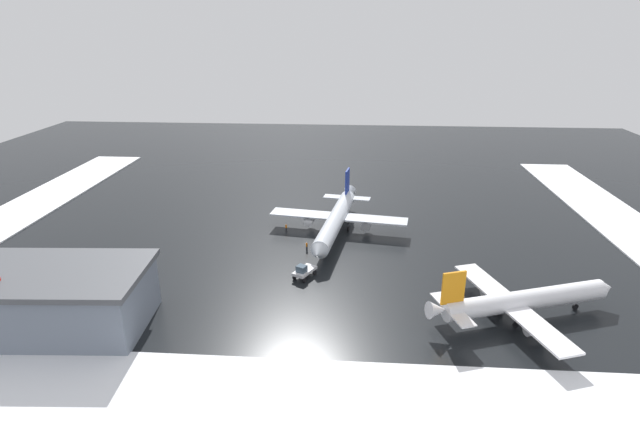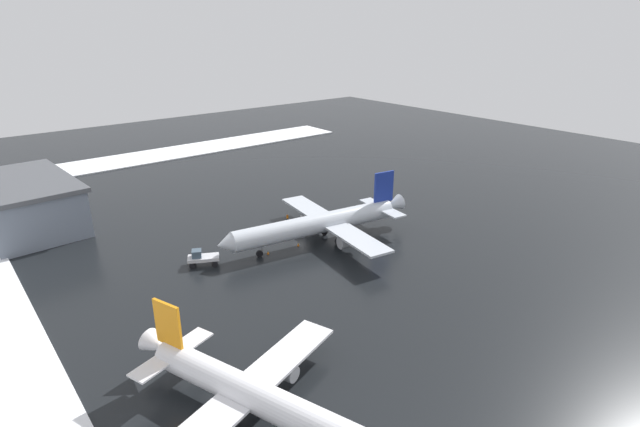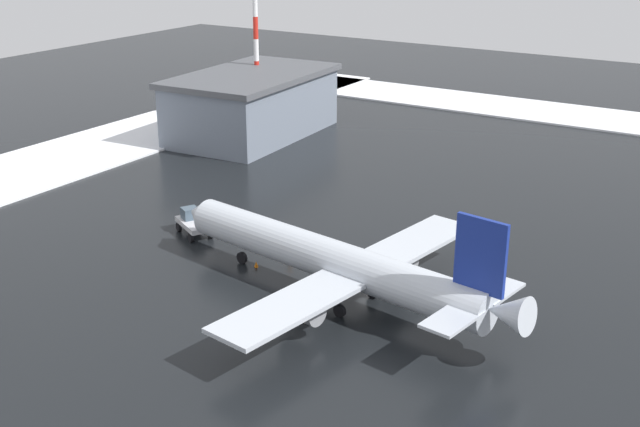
# 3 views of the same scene
# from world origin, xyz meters

# --- Properties ---
(ground_plane) EXTENTS (240.00, 240.00, 0.00)m
(ground_plane) POSITION_xyz_m (0.00, 0.00, 0.00)
(ground_plane) COLOR black
(snow_bank_far) EXTENTS (152.00, 16.00, 0.26)m
(snow_bank_far) POSITION_xyz_m (0.00, -50.00, 0.13)
(snow_bank_far) COLOR white
(snow_bank_far) RESTS_ON ground_plane
(snow_bank_left) EXTENTS (14.00, 116.00, 0.26)m
(snow_bank_left) POSITION_xyz_m (-67.00, 0.00, 0.13)
(snow_bank_left) COLOR white
(snow_bank_left) RESTS_ON ground_plane
(airplane_far_rear) EXTENTS (28.75, 34.46, 10.25)m
(airplane_far_rear) POSITION_xyz_m (5.65, -0.45, 3.39)
(airplane_far_rear) COLOR silver
(airplane_far_rear) RESTS_ON ground_plane
(airplane_parked_portside) EXTENTS (29.70, 25.05, 9.08)m
(airplane_parked_portside) POSITION_xyz_m (33.54, -29.99, 3.00)
(airplane_parked_portside) COLOR white
(airplane_parked_portside) RESTS_ON ground_plane
(pushback_tug) EXTENTS (4.10, 5.09, 2.50)m
(pushback_tug) POSITION_xyz_m (0.93, -19.57, 1.28)
(pushback_tug) COLOR silver
(pushback_tug) RESTS_ON ground_plane
(ground_crew_near_tug) EXTENTS (0.36, 0.36, 1.71)m
(ground_crew_near_tug) POSITION_xyz_m (-4.75, 0.26, 0.97)
(ground_crew_near_tug) COLOR black
(ground_crew_near_tug) RESTS_ON ground_plane
(ground_crew_by_nose_gear) EXTENTS (0.36, 0.36, 1.71)m
(ground_crew_by_nose_gear) POSITION_xyz_m (0.38, -8.64, 0.97)
(ground_crew_by_nose_gear) COLOR black
(ground_crew_by_nose_gear) RESTS_ON ground_plane
(cargo_hangar) EXTENTS (25.83, 16.43, 8.80)m
(cargo_hangar) POSITION_xyz_m (-31.90, -36.60, 4.44)
(cargo_hangar) COLOR slate
(cargo_hangar) RESTS_ON ground_plane
(traffic_cone_near_nose) EXTENTS (0.36, 0.36, 0.55)m
(traffic_cone_near_nose) POSITION_xyz_m (4.55, -4.25, 0.28)
(traffic_cone_near_nose) COLOR orange
(traffic_cone_near_nose) RESTS_ON ground_plane
(traffic_cone_mid_line) EXTENTS (0.36, 0.36, 0.55)m
(traffic_cone_mid_line) POSITION_xyz_m (3.98, -9.75, 0.28)
(traffic_cone_mid_line) COLOR orange
(traffic_cone_mid_line) RESTS_ON ground_plane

